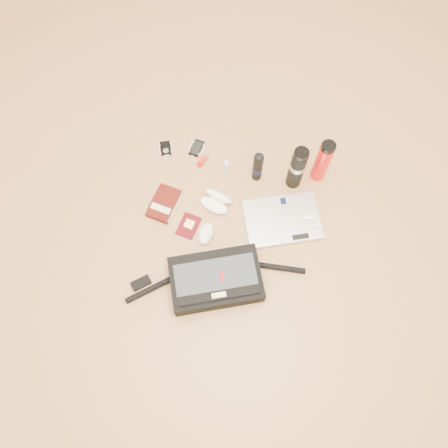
{
  "coord_description": "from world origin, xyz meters",
  "views": [
    {
      "loc": [
        0.18,
        -0.73,
        2.07
      ],
      "look_at": [
        0.0,
        0.07,
        0.06
      ],
      "focal_mm": 35.0,
      "sensor_mm": 36.0,
      "label": 1
    }
  ],
  "objects_px": {
    "book": "(165,204)",
    "thermos_black": "(297,168)",
    "thermos_red": "(323,161)",
    "messenger_bag": "(215,280)",
    "laptop": "(283,220)"
  },
  "relations": [
    {
      "from": "messenger_bag",
      "to": "thermos_black",
      "type": "xyz_separation_m",
      "value": [
        0.28,
        0.63,
        0.1
      ]
    },
    {
      "from": "book",
      "to": "laptop",
      "type": "bearing_deg",
      "value": 13.46
    },
    {
      "from": "laptop",
      "to": "book",
      "type": "bearing_deg",
      "value": 162.88
    },
    {
      "from": "messenger_bag",
      "to": "book",
      "type": "bearing_deg",
      "value": 113.03
    },
    {
      "from": "messenger_bag",
      "to": "book",
      "type": "distance_m",
      "value": 0.5
    },
    {
      "from": "messenger_bag",
      "to": "thermos_red",
      "type": "bearing_deg",
      "value": 37.96
    },
    {
      "from": "laptop",
      "to": "thermos_black",
      "type": "bearing_deg",
      "value": 64.93
    },
    {
      "from": "book",
      "to": "thermos_black",
      "type": "bearing_deg",
      "value": 33.19
    },
    {
      "from": "book",
      "to": "thermos_red",
      "type": "distance_m",
      "value": 0.84
    },
    {
      "from": "messenger_bag",
      "to": "thermos_black",
      "type": "height_order",
      "value": "thermos_black"
    },
    {
      "from": "thermos_red",
      "to": "laptop",
      "type": "bearing_deg",
      "value": -113.92
    },
    {
      "from": "thermos_red",
      "to": "messenger_bag",
      "type": "bearing_deg",
      "value": -119.66
    },
    {
      "from": "book",
      "to": "thermos_black",
      "type": "height_order",
      "value": "thermos_black"
    },
    {
      "from": "book",
      "to": "messenger_bag",
      "type": "bearing_deg",
      "value": -35.35
    },
    {
      "from": "thermos_black",
      "to": "thermos_red",
      "type": "xyz_separation_m",
      "value": [
        0.12,
        0.07,
        -0.01
      ]
    }
  ]
}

